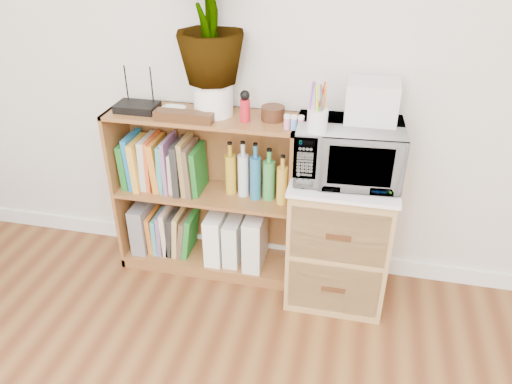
% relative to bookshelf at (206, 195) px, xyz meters
% --- Properties ---
extents(skirting_board, '(4.00, 0.02, 0.10)m').
position_rel_bookshelf_xyz_m(skirting_board, '(0.35, 0.14, -0.42)').
color(skirting_board, white).
rests_on(skirting_board, ground).
extents(bookshelf, '(1.00, 0.30, 0.95)m').
position_rel_bookshelf_xyz_m(bookshelf, '(0.00, 0.00, 0.00)').
color(bookshelf, brown).
rests_on(bookshelf, ground).
extents(wicker_unit, '(0.50, 0.45, 0.70)m').
position_rel_bookshelf_xyz_m(wicker_unit, '(0.75, -0.08, -0.12)').
color(wicker_unit, '#9E7542').
rests_on(wicker_unit, ground).
extents(microwave, '(0.52, 0.37, 0.27)m').
position_rel_bookshelf_xyz_m(microwave, '(0.75, -0.08, 0.38)').
color(microwave, white).
rests_on(microwave, wicker_unit).
extents(pen_cup, '(0.09, 0.09, 0.10)m').
position_rel_bookshelf_xyz_m(pen_cup, '(0.60, -0.19, 0.57)').
color(pen_cup, silver).
rests_on(pen_cup, microwave).
extents(small_appliance, '(0.24, 0.20, 0.19)m').
position_rel_bookshelf_xyz_m(small_appliance, '(0.83, -0.01, 0.61)').
color(small_appliance, silver).
rests_on(small_appliance, microwave).
extents(router, '(0.21, 0.14, 0.04)m').
position_rel_bookshelf_xyz_m(router, '(-0.34, -0.02, 0.49)').
color(router, black).
rests_on(router, bookshelf).
extents(white_bowl, '(0.13, 0.13, 0.03)m').
position_rel_bookshelf_xyz_m(white_bowl, '(-0.14, -0.03, 0.49)').
color(white_bowl, silver).
rests_on(white_bowl, bookshelf).
extents(plant_pot, '(0.20, 0.20, 0.17)m').
position_rel_bookshelf_xyz_m(plant_pot, '(0.06, 0.02, 0.56)').
color(plant_pot, white).
rests_on(plant_pot, bookshelf).
extents(potted_plant, '(0.34, 0.34, 0.60)m').
position_rel_bookshelf_xyz_m(potted_plant, '(0.06, 0.02, 0.94)').
color(potted_plant, '#2E7330').
rests_on(potted_plant, plant_pot).
extents(trinket_box, '(0.30, 0.07, 0.05)m').
position_rel_bookshelf_xyz_m(trinket_box, '(-0.06, -0.10, 0.50)').
color(trinket_box, '#351D0E').
rests_on(trinket_box, bookshelf).
extents(kokeshi_doll, '(0.05, 0.05, 0.11)m').
position_rel_bookshelf_xyz_m(kokeshi_doll, '(0.24, -0.04, 0.53)').
color(kokeshi_doll, red).
rests_on(kokeshi_doll, bookshelf).
extents(wooden_bowl, '(0.12, 0.12, 0.07)m').
position_rel_bookshelf_xyz_m(wooden_bowl, '(0.37, 0.01, 0.51)').
color(wooden_bowl, '#341C0E').
rests_on(wooden_bowl, bookshelf).
extents(paint_jars, '(0.10, 0.04, 0.05)m').
position_rel_bookshelf_xyz_m(paint_jars, '(0.49, -0.09, 0.50)').
color(paint_jars, pink).
rests_on(paint_jars, bookshelf).
extents(file_box, '(0.09, 0.23, 0.29)m').
position_rel_bookshelf_xyz_m(file_box, '(-0.40, 0.00, -0.26)').
color(file_box, slate).
rests_on(file_box, bookshelf).
extents(magazine_holder_left, '(0.09, 0.24, 0.30)m').
position_rel_bookshelf_xyz_m(magazine_holder_left, '(0.05, -0.01, -0.26)').
color(magazine_holder_left, white).
rests_on(magazine_holder_left, bookshelf).
extents(magazine_holder_mid, '(0.09, 0.22, 0.27)m').
position_rel_bookshelf_xyz_m(magazine_holder_mid, '(0.16, -0.01, -0.27)').
color(magazine_holder_mid, silver).
rests_on(magazine_holder_mid, bookshelf).
extents(magazine_holder_right, '(0.10, 0.26, 0.32)m').
position_rel_bookshelf_xyz_m(magazine_holder_right, '(0.28, -0.01, -0.24)').
color(magazine_holder_right, silver).
rests_on(magazine_holder_right, bookshelf).
extents(cookbooks, '(0.45, 0.20, 0.31)m').
position_rel_bookshelf_xyz_m(cookbooks, '(-0.24, -0.00, 0.17)').
color(cookbooks, '#1B6622').
rests_on(cookbooks, bookshelf).
extents(liquor_bottles, '(0.35, 0.06, 0.31)m').
position_rel_bookshelf_xyz_m(liquor_bottles, '(0.28, -0.00, 0.17)').
color(liquor_bottles, '#B69222').
rests_on(liquor_bottles, bookshelf).
extents(lower_books, '(0.28, 0.19, 0.28)m').
position_rel_bookshelf_xyz_m(lower_books, '(-0.22, 0.00, -0.28)').
color(lower_books, '#BF6321').
rests_on(lower_books, bookshelf).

